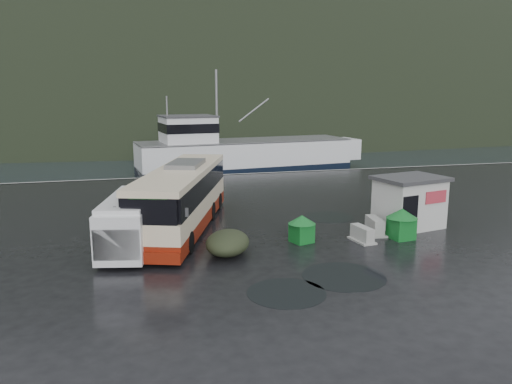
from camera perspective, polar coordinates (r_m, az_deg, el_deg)
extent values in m
plane|color=black|center=(23.66, -0.50, -5.95)|extent=(160.00, 160.00, 0.00)
cube|color=black|center=(132.23, -12.16, 8.09)|extent=(300.00, 180.00, 0.02)
cube|color=#999993|center=(42.86, -6.95, 1.84)|extent=(160.00, 0.60, 1.50)
ellipsoid|color=black|center=(272.45, -11.32, 9.70)|extent=(780.00, 540.00, 570.00)
cylinder|color=black|center=(19.96, 10.02, -9.47)|extent=(3.27, 3.27, 0.01)
cylinder|color=black|center=(18.20, 3.51, -11.41)|extent=(2.86, 2.86, 0.01)
cylinder|color=black|center=(28.91, 8.32, -2.83)|extent=(2.83, 2.83, 0.01)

